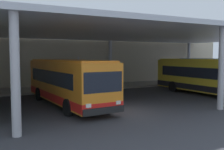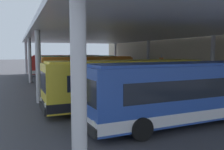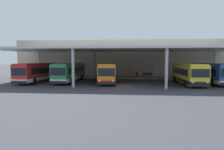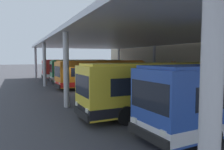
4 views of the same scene
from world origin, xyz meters
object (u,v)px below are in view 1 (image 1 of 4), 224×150
Objects in this scene: bus_far_bay at (206,76)px; bus_departing at (224,74)px; bus_middle_bay at (67,81)px; bench_waiting at (106,81)px; trash_bin at (89,81)px; banner_sign at (78,70)px.

bus_departing is (3.97, 1.39, 0.00)m from bus_far_bay.
bus_far_bay is 0.99× the size of bus_departing.
bus_middle_bay reaches higher than bench_waiting.
bus_far_bay is 10.73m from bench_waiting.
trash_bin is at bearing 144.82° from bus_departing.
bench_waiting is (-9.37, 7.82, -0.99)m from bus_departing.
trash_bin is (-2.05, 0.22, 0.01)m from bench_waiting.
bench_waiting is 1.84× the size of trash_bin.
bench_waiting is at bearing -6.23° from trash_bin.
bus_departing reaches higher than trash_bin.
bus_middle_bay and bus_departing have the same top height.
banner_sign reaches higher than bus_middle_bay.
banner_sign reaches higher than bus_departing.
bench_waiting is at bearing 120.35° from bus_far_bay.
bus_middle_bay is at bearing -114.65° from banner_sign.
bus_far_bay and bus_departing have the same top height.
trash_bin is (-11.42, 8.05, -0.98)m from bus_departing.
trash_bin is at bearing 35.92° from banner_sign.
bus_far_bay is 12.25m from banner_sign.
bus_far_bay is 3.31× the size of banner_sign.
bus_far_bay is at bearing -59.65° from bench_waiting.
bus_far_bay reaches higher than trash_bin.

